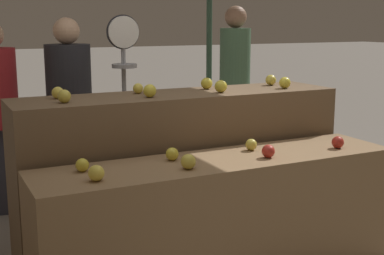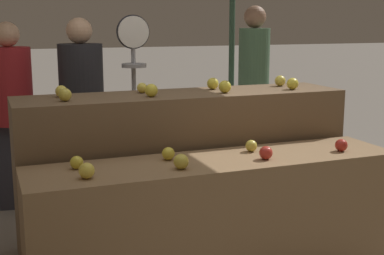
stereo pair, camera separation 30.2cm
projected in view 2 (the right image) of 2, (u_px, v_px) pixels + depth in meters
The scene contains 21 objects.
display_counter_front at pixel (217, 218), 3.37m from camera, with size 2.35×0.55×0.77m, color olive.
display_counter_back at pixel (184, 168), 3.88m from camera, with size 2.35×0.55×1.10m, color brown.
apple_front_0 at pixel (87, 171), 2.89m from camera, with size 0.09×0.09×0.09m, color yellow.
apple_front_1 at pixel (181, 161), 3.08m from camera, with size 0.09×0.09×0.09m, color gold.
apple_front_2 at pixel (266, 153), 3.29m from camera, with size 0.08×0.08×0.08m, color #B72D23.
apple_front_3 at pixel (341, 145), 3.50m from camera, with size 0.08×0.08×0.08m, color #AD281E.
apple_front_4 at pixel (77, 162), 3.08m from camera, with size 0.08×0.08×0.08m, color gold.
apple_front_5 at pixel (168, 154), 3.28m from camera, with size 0.08×0.08×0.08m, color gold.
apple_front_6 at pixel (251, 146), 3.49m from camera, with size 0.08×0.08×0.08m, color gold.
apple_back_0 at pixel (65, 95), 3.38m from camera, with size 0.08×0.08×0.08m, color gold.
apple_back_1 at pixel (151, 90), 3.58m from camera, with size 0.09×0.09×0.09m, color gold.
apple_back_2 at pixel (225, 87), 3.77m from camera, with size 0.09×0.09×0.09m, color gold.
apple_back_3 at pixel (293, 84), 3.97m from camera, with size 0.09×0.09×0.09m, color gold.
apple_back_4 at pixel (61, 91), 3.56m from camera, with size 0.08×0.08×0.08m, color yellow.
apple_back_5 at pixel (142, 88), 3.77m from camera, with size 0.07×0.07×0.07m, color yellow.
apple_back_6 at pixel (213, 84), 3.97m from camera, with size 0.09×0.09×0.09m, color gold.
apple_back_7 at pixel (280, 81), 4.17m from camera, with size 0.08×0.08×0.08m, color gold.
produce_scale at pixel (134, 72), 4.31m from camera, with size 0.27×0.20×1.65m.
person_vendor_at_scale at pixel (82, 101), 4.51m from camera, with size 0.37×0.37×1.63m.
person_customer_left at pixel (11, 104), 4.52m from camera, with size 0.43×0.43×1.60m.
person_customer_right at pixel (254, 76), 5.68m from camera, with size 0.40×0.40×1.76m.
Camera 2 is at (-1.30, -2.92, 1.60)m, focal length 50.00 mm.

